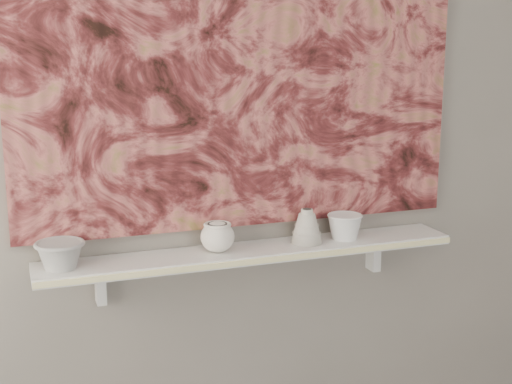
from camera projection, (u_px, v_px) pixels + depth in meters
name	position (u px, v px, depth m)	size (l,w,h in m)	color
wall_back	(243.00, 118.00, 2.34)	(3.60, 3.60, 0.00)	slate
shelf	(252.00, 253.00, 2.35)	(1.40, 0.18, 0.03)	silver
shelf_stripe	(262.00, 261.00, 2.26)	(1.40, 0.01, 0.02)	#F7EEA5
bracket_left	(100.00, 285.00, 2.26)	(0.03, 0.06, 0.12)	silver
bracket_right	(373.00, 254.00, 2.58)	(0.03, 0.06, 0.12)	silver
painting	(244.00, 59.00, 2.29)	(1.50, 0.03, 1.10)	maroon
house_motif	(367.00, 147.00, 2.49)	(0.09, 0.00, 0.08)	black
bowl_grey	(60.00, 254.00, 2.13)	(0.15, 0.15, 0.09)	#999996
cup_cream	(218.00, 237.00, 2.29)	(0.11, 0.11, 0.10)	white
bell_vessel	(307.00, 226.00, 2.40)	(0.11, 0.11, 0.12)	beige
bowl_white	(345.00, 226.00, 2.45)	(0.12, 0.12, 0.09)	white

